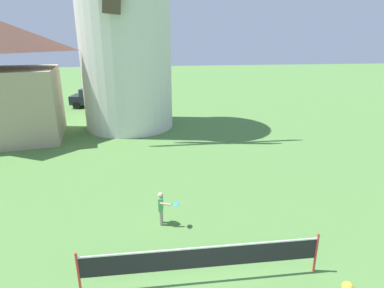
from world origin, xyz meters
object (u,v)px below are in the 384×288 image
Objects in this scene: parked_car_blue at (23,100)px; stray_ball at (347,287)px; tennis_net at (203,258)px; player_far at (162,206)px; parked_car_black at (95,97)px.

stray_ball is at bearing -55.53° from parked_car_blue.
player_far is (-0.88, 2.64, -0.06)m from tennis_net.
stray_ball is at bearing -67.28° from parked_car_black.
parked_car_black is (-5.71, 20.85, 0.12)m from tennis_net.
tennis_net is 2.78m from player_far.
parked_car_blue is at bearing -176.32° from parked_car_black.
parked_car_black is (5.55, 0.36, -0.00)m from parked_car_blue.
tennis_net is 5.27× the size of player_far.
player_far is 0.24× the size of parked_car_blue.
parked_car_black reaches higher than tennis_net.
tennis_net is 1.24× the size of parked_car_blue.
parked_car_blue is (-10.38, 17.86, 0.18)m from player_far.
parked_car_black is (-9.05, 21.61, 0.68)m from stray_ball.
parked_car_blue is at bearing 124.47° from stray_ball.
parked_car_black is at bearing 105.32° from tennis_net.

